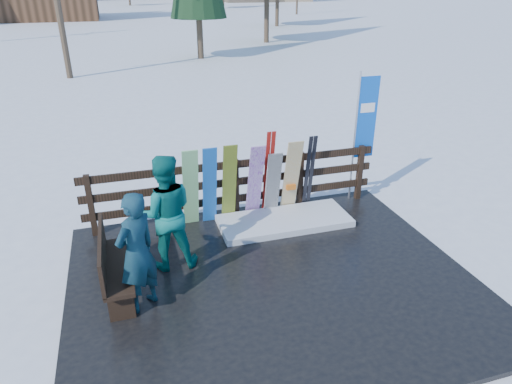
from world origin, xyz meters
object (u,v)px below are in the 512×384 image
object	(u,v)px
snowboard_1	(191,188)
snowboard_2	(229,183)
snowboard_0	(210,186)
snowboard_5	(291,177)
person_front	(137,253)
snowboard_4	(273,184)
snowboard_3	(255,182)
person_back	(165,213)
bench	(112,263)
rental_flag	(364,123)

from	to	relation	value
snowboard_1	snowboard_2	xyz separation A→B (m)	(0.71, 0.00, 0.01)
snowboard_0	snowboard_5	xyz separation A→B (m)	(1.57, 0.00, -0.02)
snowboard_5	person_front	bearing A→B (deg)	-145.57
snowboard_1	snowboard_4	xyz separation A→B (m)	(1.54, 0.00, -0.12)
snowboard_2	snowboard_3	xyz separation A→B (m)	(0.49, 0.00, -0.03)
snowboard_1	person_back	world-z (taller)	person_back
bench	snowboard_3	size ratio (longest dim) A/B	0.96
snowboard_3	snowboard_2	bearing A→B (deg)	180.00
bench	snowboard_2	distance (m)	2.68
person_back	rental_flag	bearing A→B (deg)	-158.62
snowboard_0	snowboard_3	size ratio (longest dim) A/B	1.01
snowboard_5	snowboard_1	bearing A→B (deg)	-180.00
snowboard_2	rental_flag	size ratio (longest dim) A/B	0.62
snowboard_1	snowboard_2	bearing A→B (deg)	0.00
rental_flag	bench	bearing A→B (deg)	-158.75
snowboard_1	snowboard_3	world-z (taller)	snowboard_1
snowboard_5	person_back	distance (m)	2.71
person_front	person_back	world-z (taller)	person_back
snowboard_2	person_front	bearing A→B (deg)	-130.83
rental_flag	snowboard_5	bearing A→B (deg)	-170.29
bench	snowboard_2	size ratio (longest dim) A/B	0.94
person_front	snowboard_1	bearing A→B (deg)	-156.98
snowboard_2	snowboard_5	size ratio (longest dim) A/B	1.03
snowboard_3	snowboard_4	xyz separation A→B (m)	(0.35, -0.00, -0.10)
snowboard_5	rental_flag	size ratio (longest dim) A/B	0.60
snowboard_1	snowboard_5	bearing A→B (deg)	0.00
bench	person_back	size ratio (longest dim) A/B	0.81
bench	person_front	size ratio (longest dim) A/B	0.86
snowboard_1	snowboard_3	xyz separation A→B (m)	(1.19, 0.00, -0.02)
snowboard_1	snowboard_5	xyz separation A→B (m)	(1.91, 0.00, -0.02)
snowboard_1	snowboard_3	bearing A→B (deg)	0.00
snowboard_3	person_front	bearing A→B (deg)	-137.86
snowboard_1	rental_flag	xyz separation A→B (m)	(3.49, 0.27, 0.83)
snowboard_1	person_front	size ratio (longest dim) A/B	0.92
snowboard_0	person_front	bearing A→B (deg)	-124.45
snowboard_1	snowboard_3	distance (m)	1.19
snowboard_3	snowboard_4	world-z (taller)	snowboard_3
snowboard_0	snowboard_5	size ratio (longest dim) A/B	1.02
snowboard_5	rental_flag	world-z (taller)	rental_flag
snowboard_1	snowboard_2	distance (m)	0.71
snowboard_0	bench	bearing A→B (deg)	-136.92
snowboard_4	rental_flag	distance (m)	2.18
person_front	person_back	bearing A→B (deg)	-157.53
snowboard_1	person_front	distance (m)	2.28
bench	snowboard_1	distance (m)	2.16
snowboard_4	rental_flag	world-z (taller)	rental_flag
bench	person_front	distance (m)	0.64
snowboard_3	person_back	distance (m)	2.08
snowboard_0	rental_flag	distance (m)	3.26
snowboard_2	snowboard_4	size ratio (longest dim) A/B	1.20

